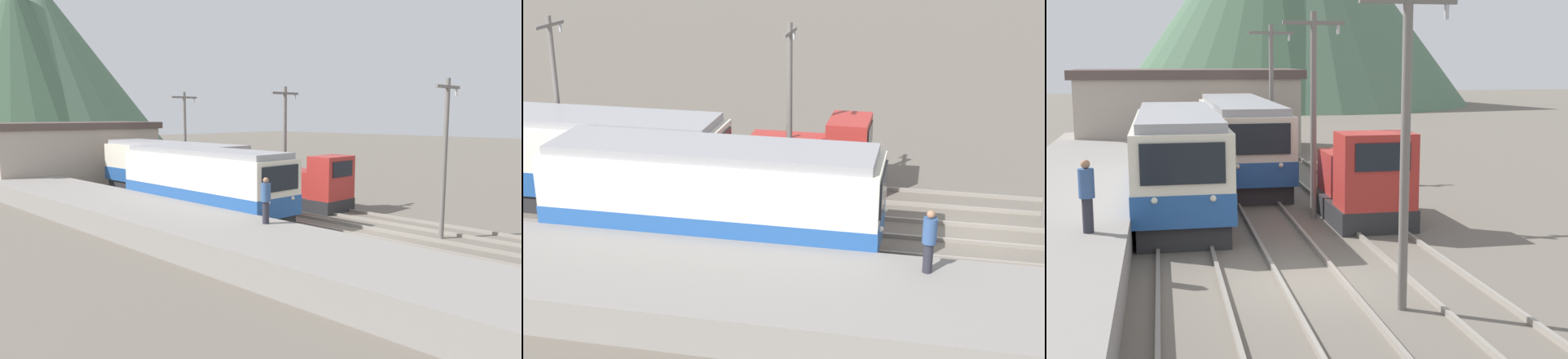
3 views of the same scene
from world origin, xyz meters
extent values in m
plane|color=#665E54|center=(0.00, 0.00, 0.00)|extent=(200.00, 200.00, 0.00)
cube|color=gray|center=(-6.25, 0.00, 0.52)|extent=(4.50, 54.00, 1.05)
cube|color=gray|center=(-3.32, 0.00, 0.07)|extent=(0.10, 60.00, 0.14)
cube|color=gray|center=(-1.88, 0.00, 0.07)|extent=(0.10, 60.00, 0.14)
cube|color=gray|center=(-0.52, 0.00, 0.07)|extent=(0.10, 60.00, 0.14)
cube|color=gray|center=(0.92, 0.00, 0.07)|extent=(0.10, 60.00, 0.14)
cube|color=gray|center=(2.48, 0.00, 0.07)|extent=(0.10, 60.00, 0.14)
cube|color=gray|center=(3.92, 0.00, 0.07)|extent=(0.10, 60.00, 0.14)
cube|color=#28282B|center=(-2.60, 8.32, 0.35)|extent=(2.58, 10.07, 0.70)
cube|color=silver|center=(-2.60, 8.32, 1.96)|extent=(2.80, 10.49, 2.51)
cube|color=#235199|center=(-2.60, 8.32, 1.15)|extent=(2.84, 10.53, 0.90)
cube|color=black|center=(-2.60, 3.04, 2.46)|extent=(2.24, 0.06, 1.11)
sphere|color=silver|center=(-3.37, 3.03, 1.50)|extent=(0.18, 0.18, 0.18)
sphere|color=silver|center=(-1.83, 3.03, 1.50)|extent=(0.18, 0.18, 0.18)
cube|color=#939399|center=(-2.60, 8.32, 3.35)|extent=(2.46, 10.07, 0.28)
cube|color=#28282B|center=(0.20, 15.08, 0.35)|extent=(2.58, 11.91, 0.70)
cube|color=silver|center=(0.20, 15.08, 1.93)|extent=(2.80, 12.40, 2.47)
cube|color=#235199|center=(0.20, 15.08, 1.14)|extent=(2.84, 12.44, 0.89)
cube|color=black|center=(0.20, 8.85, 2.43)|extent=(2.24, 0.06, 1.09)
sphere|color=silver|center=(-0.57, 8.84, 1.49)|extent=(0.18, 0.18, 0.18)
sphere|color=silver|center=(0.97, 8.84, 1.49)|extent=(0.18, 0.18, 0.18)
cube|color=#939399|center=(0.20, 15.08, 3.31)|extent=(2.46, 11.91, 0.28)
cube|color=#28282B|center=(3.20, 6.36, 0.35)|extent=(2.40, 4.67, 0.70)
cube|color=#B22D28|center=(3.20, 4.77, 1.85)|extent=(2.28, 1.49, 2.30)
cube|color=black|center=(3.20, 4.00, 2.36)|extent=(1.68, 0.04, 0.83)
cube|color=#B22D28|center=(3.20, 7.10, 1.40)|extent=(1.92, 3.07, 1.40)
cylinder|color=black|center=(3.20, 7.10, 2.35)|extent=(0.16, 0.16, 0.50)
cylinder|color=slate|center=(1.70, 6.76, 3.33)|extent=(0.20, 0.20, 6.66)
cube|color=slate|center=(1.70, 6.76, 6.31)|extent=(2.00, 0.12, 0.12)
cylinder|color=#B2B2B7|center=(2.50, 6.76, 6.11)|extent=(0.10, 0.10, 0.30)
cylinder|color=slate|center=(1.70, 15.75, 3.33)|extent=(0.20, 0.20, 6.66)
cube|color=slate|center=(1.70, 15.75, 6.31)|extent=(2.00, 0.12, 0.12)
cylinder|color=#B2B2B7|center=(2.50, 15.75, 6.11)|extent=(0.10, 0.10, 0.30)
cylinder|color=#282833|center=(-4.93, 1.64, 1.47)|extent=(0.26, 0.26, 0.85)
cylinder|color=#335184|center=(-4.93, 1.64, 2.25)|extent=(0.38, 0.38, 0.71)
sphere|color=#9E7051|center=(-4.93, 1.64, 2.72)|extent=(0.22, 0.22, 0.22)
camera|label=1|loc=(-18.49, -11.76, 5.18)|focal=35.00mm
camera|label=2|loc=(-22.81, 1.79, 9.94)|focal=50.00mm
camera|label=3|loc=(-3.14, -16.13, 5.18)|focal=50.00mm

